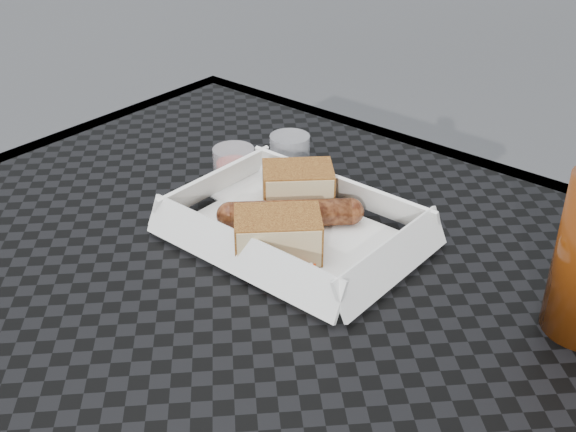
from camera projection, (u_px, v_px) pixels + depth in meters
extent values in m
cube|color=black|center=(213.00, 282.00, 0.69)|extent=(0.80, 0.80, 0.01)
cube|color=black|center=(423.00, 155.00, 0.95)|extent=(0.80, 0.03, 0.03)
cylinder|color=black|center=(224.00, 291.00, 1.30)|extent=(0.03, 0.03, 0.73)
cube|color=white|center=(294.00, 236.00, 0.74)|extent=(0.22, 0.15, 0.00)
cylinder|color=brown|center=(291.00, 213.00, 0.75)|extent=(0.11, 0.11, 0.03)
sphere|color=brown|center=(350.00, 211.00, 0.75)|extent=(0.03, 0.03, 0.03)
sphere|color=brown|center=(230.00, 215.00, 0.74)|extent=(0.03, 0.03, 0.03)
cube|color=brown|center=(298.00, 187.00, 0.78)|extent=(0.09, 0.09, 0.05)
cube|color=brown|center=(278.00, 235.00, 0.70)|extent=(0.10, 0.10, 0.04)
cylinder|color=red|center=(296.00, 268.00, 0.69)|extent=(0.02, 0.02, 0.00)
torus|color=white|center=(298.00, 273.00, 0.68)|extent=(0.02, 0.02, 0.00)
cube|color=#B2D17F|center=(306.00, 271.00, 0.68)|extent=(0.02, 0.02, 0.00)
cube|color=white|center=(268.00, 189.00, 0.83)|extent=(0.14, 0.14, 0.00)
cylinder|color=maroon|center=(234.00, 160.00, 0.86)|extent=(0.05, 0.05, 0.03)
cylinder|color=silver|center=(290.00, 147.00, 0.90)|extent=(0.05, 0.05, 0.03)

